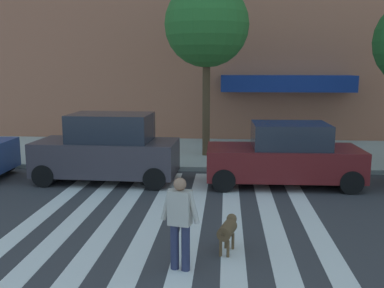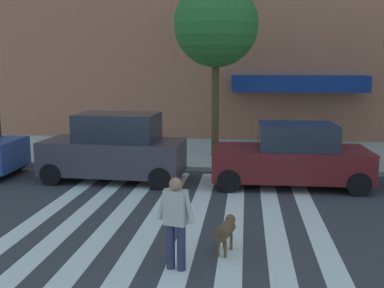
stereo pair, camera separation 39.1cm
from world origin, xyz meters
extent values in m
plane|color=#353538|center=(0.00, 6.30, 0.00)|extent=(160.00, 160.00, 0.00)
cube|color=#A7AFA5|center=(0.00, 15.60, 0.07)|extent=(80.00, 6.00, 0.15)
cube|color=silver|center=(-3.92, 6.30, 0.00)|extent=(0.45, 12.00, 0.01)
cube|color=silver|center=(-3.02, 6.30, 0.00)|extent=(0.45, 12.00, 0.01)
cube|color=silver|center=(-2.12, 6.30, 0.00)|extent=(0.45, 12.00, 0.01)
cube|color=silver|center=(-1.22, 6.30, 0.00)|extent=(0.45, 12.00, 0.01)
cube|color=silver|center=(-0.32, 6.30, 0.00)|extent=(0.45, 12.00, 0.01)
cube|color=silver|center=(0.58, 6.30, 0.00)|extent=(0.45, 12.00, 0.01)
cube|color=silver|center=(1.48, 6.30, 0.00)|extent=(0.45, 12.00, 0.01)
cube|color=silver|center=(2.38, 6.30, 0.00)|extent=(0.45, 12.00, 0.01)
cube|color=navy|center=(3.03, 18.00, 2.75)|extent=(5.72, 1.60, 0.70)
cylinder|color=black|center=(-6.87, 12.02, 0.33)|extent=(0.66, 0.23, 0.66)
cube|color=#3A343B|center=(-3.21, 11.12, 0.75)|extent=(4.32, 1.96, 1.01)
cube|color=#232833|center=(-3.04, 11.11, 1.67)|extent=(2.44, 1.68, 0.82)
cylinder|color=black|center=(-4.88, 10.35, 0.33)|extent=(0.67, 0.24, 0.66)
cylinder|color=black|center=(-4.83, 12.00, 0.33)|extent=(0.67, 0.24, 0.66)
cylinder|color=black|center=(-1.59, 10.24, 0.33)|extent=(0.67, 0.24, 0.66)
cylinder|color=black|center=(-1.53, 11.89, 0.33)|extent=(0.67, 0.24, 0.66)
cube|color=maroon|center=(2.11, 11.12, 0.69)|extent=(4.51, 2.00, 0.88)
cube|color=#232833|center=(2.29, 11.12, 1.49)|extent=(2.20, 1.73, 0.72)
cylinder|color=black|center=(0.37, 10.21, 0.33)|extent=(0.66, 0.23, 0.66)
cylinder|color=black|center=(0.34, 11.96, 0.33)|extent=(0.66, 0.23, 0.66)
cylinder|color=black|center=(3.88, 10.28, 0.33)|extent=(0.66, 0.23, 0.66)
cylinder|color=black|center=(3.84, 12.03, 0.33)|extent=(0.66, 0.23, 0.66)
cylinder|color=#4C3823|center=(-0.34, 14.72, 2.14)|extent=(0.28, 0.28, 3.98)
sphere|color=#286628|center=(-0.34, 14.72, 4.98)|extent=(3.08, 3.08, 3.08)
cylinder|color=#282D4C|center=(-0.44, 5.29, 0.41)|extent=(0.18, 0.18, 0.82)
cylinder|color=#282D4C|center=(-0.25, 5.24, 0.41)|extent=(0.18, 0.18, 0.82)
cube|color=#B2ADA3|center=(-0.34, 5.27, 1.12)|extent=(0.43, 0.33, 0.60)
cylinder|color=#B2ADA3|center=(-0.58, 5.32, 1.15)|extent=(0.24, 0.14, 0.57)
cylinder|color=#B2ADA3|center=(-0.11, 5.21, 1.15)|extent=(0.24, 0.14, 0.57)
sphere|color=#936B51|center=(-0.34, 5.27, 1.53)|extent=(0.27, 0.27, 0.22)
cylinder|color=brown|center=(0.46, 6.04, 0.45)|extent=(0.39, 0.60, 0.26)
sphere|color=brown|center=(0.55, 6.39, 0.55)|extent=(0.24, 0.24, 0.20)
cylinder|color=brown|center=(0.37, 5.68, 0.50)|extent=(0.09, 0.24, 0.16)
cylinder|color=brown|center=(0.44, 6.25, 0.16)|extent=(0.07, 0.07, 0.32)
cylinder|color=brown|center=(0.58, 6.22, 0.16)|extent=(0.07, 0.07, 0.32)
cylinder|color=brown|center=(0.35, 5.87, 0.16)|extent=(0.07, 0.07, 0.32)
cylinder|color=brown|center=(0.48, 5.84, 0.16)|extent=(0.07, 0.07, 0.32)
camera|label=1|loc=(0.42, -1.95, 3.48)|focal=41.75mm
camera|label=2|loc=(0.81, -1.91, 3.48)|focal=41.75mm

